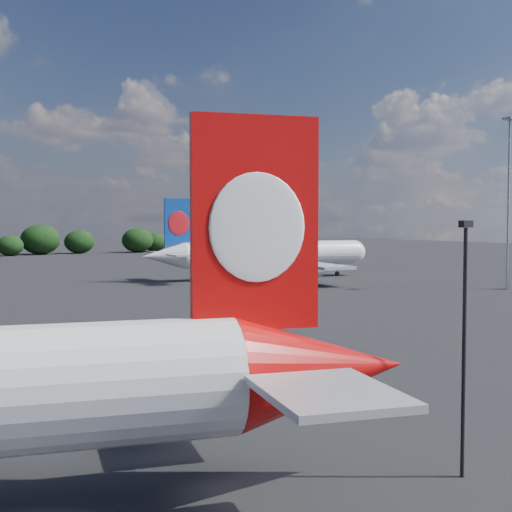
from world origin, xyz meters
TOP-DOWN VIEW (x-y plane):
  - china_southern_airliner at (60.65, 75.26)m, footprint 42.04×40.12m
  - apron_lamp_post at (12.97, -7.36)m, footprint 0.55×0.30m
  - floodlight_mast_near at (79.51, 39.92)m, footprint 1.60×1.60m

SIDE VIEW (x-z plane):
  - china_southern_airliner at x=60.65m, z-range -2.69..11.05m
  - apron_lamp_post at x=12.97m, z-range 0.64..10.98m
  - floodlight_mast_near at x=79.51m, z-range 3.40..28.56m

